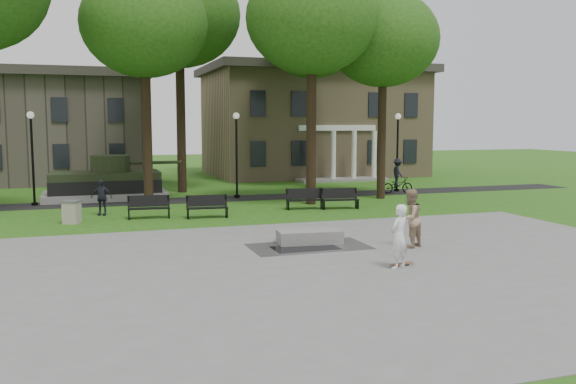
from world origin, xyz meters
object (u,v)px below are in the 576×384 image
object	(u,v)px
skateboarder	(399,236)
cyclist	(398,179)
friend_watching	(410,218)
trash_bin	(72,212)
park_bench_0	(149,207)
concrete_block	(309,237)

from	to	relation	value
skateboarder	cyclist	world-z (taller)	cyclist
friend_watching	cyclist	size ratio (longest dim) A/B	0.95
trash_bin	skateboarder	bearing A→B (deg)	-51.42
cyclist	skateboarder	bearing A→B (deg)	157.08
cyclist	park_bench_0	xyz separation A→B (m)	(-14.96, -5.11, -0.33)
concrete_block	park_bench_0	bearing A→B (deg)	122.38
trash_bin	park_bench_0	bearing A→B (deg)	6.61
skateboarder	trash_bin	world-z (taller)	skateboarder
concrete_block	cyclist	bearing A→B (deg)	50.95
skateboarder	trash_bin	xyz separation A→B (m)	(-9.07, 11.37, -0.46)
friend_watching	cyclist	xyz separation A→B (m)	(7.27, 14.31, -0.15)
park_bench_0	cyclist	bearing A→B (deg)	22.85
concrete_block	park_bench_0	world-z (taller)	park_bench_0
concrete_block	trash_bin	size ratio (longest dim) A/B	2.29
friend_watching	cyclist	world-z (taller)	cyclist
friend_watching	park_bench_0	distance (m)	12.00
skateboarder	friend_watching	xyz separation A→B (m)	(1.79, 2.53, 0.05)
friend_watching	park_bench_0	world-z (taller)	friend_watching
friend_watching	skateboarder	bearing A→B (deg)	27.08
trash_bin	concrete_block	bearing A→B (deg)	-41.96
concrete_block	skateboarder	world-z (taller)	skateboarder
skateboarder	cyclist	bearing A→B (deg)	-148.21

